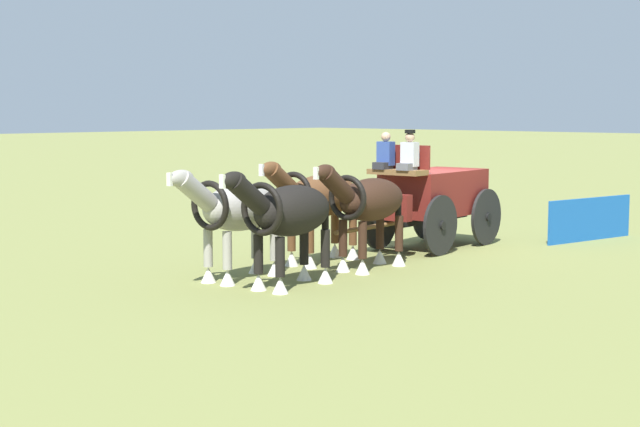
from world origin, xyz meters
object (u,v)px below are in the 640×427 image
object	(u,v)px
draft_horse_rear_near	(368,203)
draft_horse_lead_off	(237,211)
show_wagon	(431,195)
draft_horse_lead_near	(288,214)
draft_horse_rear_off	(319,199)

from	to	relation	value
draft_horse_rear_near	draft_horse_lead_off	size ratio (longest dim) A/B	0.99
show_wagon	draft_horse_lead_off	xyz separation A→B (m)	(6.19, -0.01, 0.08)
draft_horse_lead_near	draft_horse_lead_off	world-z (taller)	draft_horse_lead_near
draft_horse_rear_off	draft_horse_lead_off	distance (m)	2.60
draft_horse_rear_off	draft_horse_lead_near	bearing A→B (deg)	32.56
draft_horse_rear_near	draft_horse_lead_near	bearing A→B (deg)	5.95
draft_horse_rear_off	draft_horse_lead_off	bearing A→B (deg)	5.95
draft_horse_rear_near	draft_horse_lead_near	size ratio (longest dim) A/B	1.00
draft_horse_rear_off	draft_horse_lead_near	xyz separation A→B (m)	(2.45, 1.56, -0.03)
show_wagon	draft_horse_rear_off	world-z (taller)	show_wagon
draft_horse_lead_off	draft_horse_lead_near	bearing A→B (deg)	96.17
draft_horse_rear_off	draft_horse_lead_near	world-z (taller)	draft_horse_rear_off
show_wagon	draft_horse_lead_off	size ratio (longest dim) A/B	1.93
show_wagon	draft_horse_rear_near	distance (m)	3.62
show_wagon	draft_horse_lead_near	bearing A→B (deg)	11.98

